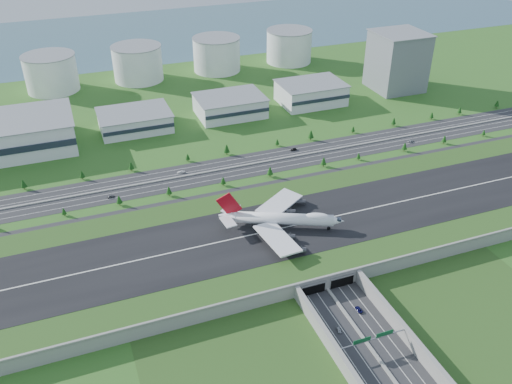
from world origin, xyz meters
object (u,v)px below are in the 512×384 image
object	(u,v)px
car_4	(111,196)
car_5	(293,149)
boeing_747	(281,219)
car_7	(181,172)
car_2	(359,309)
car_0	(339,329)
office_tower	(397,61)
fuel_tank_a	(51,73)
car_6	(411,141)

from	to	relation	value
car_4	car_5	bearing A→B (deg)	-90.45
boeing_747	car_7	distance (m)	107.56
car_2	car_5	size ratio (longest dim) A/B	0.99
boeing_747	car_0	world-z (taller)	boeing_747
boeing_747	car_5	bearing A→B (deg)	86.80
boeing_747	car_0	size ratio (longest dim) A/B	15.22
office_tower	car_4	xyz separation A→B (m)	(-295.35, -110.26, -26.56)
boeing_747	car_4	bearing A→B (deg)	161.64
fuel_tank_a	car_6	size ratio (longest dim) A/B	8.85
car_7	car_4	bearing A→B (deg)	-53.94
office_tower	car_0	bearing A→B (deg)	-127.31
fuel_tank_a	car_5	world-z (taller)	fuel_tank_a
car_0	car_5	xyz separation A→B (m)	(58.05, 183.83, 0.06)
car_5	office_tower	bearing A→B (deg)	117.93
car_2	car_7	size ratio (longest dim) A/B	0.94
car_4	office_tower	bearing A→B (deg)	-77.98
car_6	car_2	bearing A→B (deg)	118.06
boeing_747	car_2	size ratio (longest dim) A/B	13.84
car_4	car_6	distance (m)	240.09
fuel_tank_a	car_2	size ratio (longest dim) A/B	9.79
car_5	car_6	distance (m)	97.46
car_0	car_7	distance (m)	182.99
fuel_tank_a	car_0	bearing A→B (deg)	-74.02
fuel_tank_a	car_2	distance (m)	401.25
car_2	car_4	xyz separation A→B (m)	(-102.91, 154.81, 0.11)
boeing_747	car_5	world-z (taller)	boeing_747
boeing_747	car_0	bearing A→B (deg)	-67.44
fuel_tank_a	car_2	world-z (taller)	fuel_tank_a
fuel_tank_a	car_0	world-z (taller)	fuel_tank_a
car_0	car_4	world-z (taller)	car_4
fuel_tank_a	car_4	xyz separation A→B (m)	(24.65, -225.26, -16.56)
office_tower	car_2	xyz separation A→B (m)	(-192.45, -265.07, -26.67)
boeing_747	car_7	xyz separation A→B (m)	(-36.89, 100.10, -13.72)
boeing_747	car_4	distance (m)	123.47
car_0	office_tower	bearing A→B (deg)	60.65
car_0	car_4	bearing A→B (deg)	125.91
fuel_tank_a	boeing_747	bearing A→B (deg)	-69.70
boeing_747	car_6	bearing A→B (deg)	53.83
car_2	car_6	size ratio (longest dim) A/B	0.90
fuel_tank_a	car_7	world-z (taller)	fuel_tank_a
office_tower	fuel_tank_a	world-z (taller)	office_tower
car_4	car_5	size ratio (longest dim) A/B	0.93
boeing_747	car_2	world-z (taller)	boeing_747
fuel_tank_a	car_0	distance (m)	404.72
fuel_tank_a	boeing_747	xyz separation A→B (m)	(114.32, -309.03, -2.88)
car_2	car_0	bearing A→B (deg)	29.01
boeing_747	car_4	size ratio (longest dim) A/B	14.66
fuel_tank_a	car_5	xyz separation A→B (m)	(169.41, -204.91, -16.53)
car_0	car_5	bearing A→B (deg)	80.44
car_2	car_5	distance (m)	180.09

